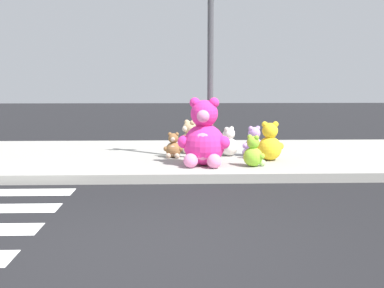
% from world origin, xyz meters
% --- Properties ---
extents(ground_plane, '(60.00, 60.00, 0.00)m').
position_xyz_m(ground_plane, '(0.00, 0.00, 0.00)').
color(ground_plane, black).
extents(sidewalk, '(28.00, 4.40, 0.15)m').
position_xyz_m(sidewalk, '(0.00, 5.20, 0.07)').
color(sidewalk, '#9E9B93').
rests_on(sidewalk, ground_plane).
extents(sign_pole, '(0.56, 0.11, 3.20)m').
position_xyz_m(sign_pole, '(1.00, 4.40, 1.85)').
color(sign_pole, '#4C4C51').
rests_on(sign_pole, sidewalk).
extents(plush_pink_large, '(0.89, 0.81, 1.16)m').
position_xyz_m(plush_pink_large, '(0.85, 3.81, 0.61)').
color(plush_pink_large, '#F22D93').
rests_on(plush_pink_large, sidewalk).
extents(plush_brown, '(0.37, 0.33, 0.48)m').
position_xyz_m(plush_brown, '(0.33, 4.71, 0.34)').
color(plush_brown, olive).
rests_on(plush_brown, sidewalk).
extents(plush_white, '(0.40, 0.40, 0.57)m').
position_xyz_m(plush_white, '(1.39, 4.91, 0.38)').
color(plush_white, white).
rests_on(plush_white, sidewalk).
extents(plush_lime, '(0.39, 0.38, 0.54)m').
position_xyz_m(plush_lime, '(1.69, 3.70, 0.37)').
color(plush_lime, '#8CD133').
rests_on(plush_lime, sidewalk).
extents(plush_tan, '(0.47, 0.46, 0.66)m').
position_xyz_m(plush_tan, '(0.64, 5.36, 0.41)').
color(plush_tan, tan).
rests_on(plush_tan, sidewalk).
extents(plush_yellow, '(0.55, 0.48, 0.71)m').
position_xyz_m(plush_yellow, '(2.08, 4.35, 0.43)').
color(plush_yellow, yellow).
rests_on(plush_yellow, sidewalk).
extents(plush_lavender, '(0.42, 0.42, 0.58)m').
position_xyz_m(plush_lavender, '(1.87, 4.84, 0.38)').
color(plush_lavender, '#B28CD8').
rests_on(plush_lavender, sidewalk).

